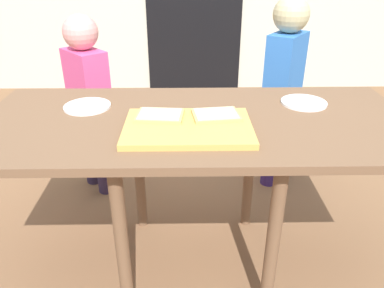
{
  "coord_description": "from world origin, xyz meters",
  "views": [
    {
      "loc": [
        -0.04,
        -1.26,
        1.24
      ],
      "look_at": [
        -0.02,
        0.0,
        0.59
      ],
      "focal_mm": 34.93,
      "sensor_mm": 36.0,
      "label": 1
    }
  ],
  "objects_px": {
    "cutting_board": "(188,128)",
    "child_left": "(89,96)",
    "pizza_slice_far_left": "(160,115)",
    "child_right": "(283,82)",
    "pizza_slice_far_right": "(216,115)",
    "plate_white_right": "(304,103)",
    "plate_white_left": "(87,106)",
    "dining_table": "(196,136)"
  },
  "relations": [
    {
      "from": "child_left",
      "to": "child_right",
      "type": "height_order",
      "value": "child_right"
    },
    {
      "from": "cutting_board",
      "to": "child_left",
      "type": "bearing_deg",
      "value": 125.88
    },
    {
      "from": "pizza_slice_far_right",
      "to": "child_left",
      "type": "xyz_separation_m",
      "value": [
        -0.62,
        0.65,
        -0.16
      ]
    },
    {
      "from": "dining_table",
      "to": "plate_white_left",
      "type": "height_order",
      "value": "plate_white_left"
    },
    {
      "from": "dining_table",
      "to": "child_right",
      "type": "xyz_separation_m",
      "value": [
        0.49,
        0.69,
        -0.01
      ]
    },
    {
      "from": "cutting_board",
      "to": "pizza_slice_far_right",
      "type": "xyz_separation_m",
      "value": [
        0.1,
        0.07,
        0.02
      ]
    },
    {
      "from": "dining_table",
      "to": "pizza_slice_far_left",
      "type": "relative_size",
      "value": 9.11
    },
    {
      "from": "pizza_slice_far_left",
      "to": "child_left",
      "type": "bearing_deg",
      "value": 122.88
    },
    {
      "from": "cutting_board",
      "to": "pizza_slice_far_right",
      "type": "height_order",
      "value": "pizza_slice_far_right"
    },
    {
      "from": "plate_white_right",
      "to": "child_left",
      "type": "height_order",
      "value": "child_left"
    },
    {
      "from": "pizza_slice_far_right",
      "to": "plate_white_left",
      "type": "bearing_deg",
      "value": 163.16
    },
    {
      "from": "child_left",
      "to": "pizza_slice_far_left",
      "type": "bearing_deg",
      "value": -57.12
    },
    {
      "from": "cutting_board",
      "to": "child_right",
      "type": "relative_size",
      "value": 0.41
    },
    {
      "from": "plate_white_right",
      "to": "child_right",
      "type": "relative_size",
      "value": 0.17
    },
    {
      "from": "plate_white_right",
      "to": "child_left",
      "type": "distance_m",
      "value": 1.1
    },
    {
      "from": "child_left",
      "to": "plate_white_left",
      "type": "bearing_deg",
      "value": -75.93
    },
    {
      "from": "pizza_slice_far_right",
      "to": "child_right",
      "type": "bearing_deg",
      "value": 59.5
    },
    {
      "from": "dining_table",
      "to": "child_left",
      "type": "distance_m",
      "value": 0.83
    },
    {
      "from": "dining_table",
      "to": "child_right",
      "type": "bearing_deg",
      "value": 54.35
    },
    {
      "from": "plate_white_right",
      "to": "child_left",
      "type": "xyz_separation_m",
      "value": [
        -0.99,
        0.47,
        -0.14
      ]
    },
    {
      "from": "pizza_slice_far_right",
      "to": "child_left",
      "type": "height_order",
      "value": "child_left"
    },
    {
      "from": "pizza_slice_far_right",
      "to": "plate_white_right",
      "type": "xyz_separation_m",
      "value": [
        0.37,
        0.18,
        -0.02
      ]
    },
    {
      "from": "cutting_board",
      "to": "pizza_slice_far_right",
      "type": "distance_m",
      "value": 0.12
    },
    {
      "from": "plate_white_right",
      "to": "pizza_slice_far_left",
      "type": "bearing_deg",
      "value": -162.64
    },
    {
      "from": "pizza_slice_far_right",
      "to": "plate_white_right",
      "type": "distance_m",
      "value": 0.41
    },
    {
      "from": "pizza_slice_far_right",
      "to": "child_left",
      "type": "bearing_deg",
      "value": 133.68
    },
    {
      "from": "pizza_slice_far_right",
      "to": "plate_white_right",
      "type": "relative_size",
      "value": 0.98
    },
    {
      "from": "cutting_board",
      "to": "plate_white_left",
      "type": "xyz_separation_m",
      "value": [
        -0.39,
        0.22,
        -0.01
      ]
    },
    {
      "from": "cutting_board",
      "to": "child_right",
      "type": "xyz_separation_m",
      "value": [
        0.52,
        0.79,
        -0.09
      ]
    },
    {
      "from": "dining_table",
      "to": "plate_white_right",
      "type": "bearing_deg",
      "value": 18.31
    },
    {
      "from": "plate_white_right",
      "to": "child_right",
      "type": "distance_m",
      "value": 0.55
    },
    {
      "from": "child_right",
      "to": "child_left",
      "type": "bearing_deg",
      "value": -176.17
    },
    {
      "from": "plate_white_left",
      "to": "plate_white_right",
      "type": "xyz_separation_m",
      "value": [
        0.86,
        0.03,
        0.0
      ]
    },
    {
      "from": "cutting_board",
      "to": "child_left",
      "type": "distance_m",
      "value": 0.9
    },
    {
      "from": "cutting_board",
      "to": "pizza_slice_far_left",
      "type": "height_order",
      "value": "pizza_slice_far_left"
    },
    {
      "from": "dining_table",
      "to": "plate_white_left",
      "type": "bearing_deg",
      "value": 164.44
    },
    {
      "from": "pizza_slice_far_left",
      "to": "child_left",
      "type": "relative_size",
      "value": 0.18
    },
    {
      "from": "pizza_slice_far_left",
      "to": "plate_white_right",
      "type": "relative_size",
      "value": 0.96
    },
    {
      "from": "dining_table",
      "to": "pizza_slice_far_left",
      "type": "height_order",
      "value": "pizza_slice_far_left"
    },
    {
      "from": "pizza_slice_far_right",
      "to": "plate_white_right",
      "type": "bearing_deg",
      "value": 25.58
    },
    {
      "from": "dining_table",
      "to": "cutting_board",
      "type": "height_order",
      "value": "cutting_board"
    },
    {
      "from": "pizza_slice_far_left",
      "to": "child_right",
      "type": "xyz_separation_m",
      "value": [
        0.62,
        0.72,
        -0.11
      ]
    }
  ]
}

